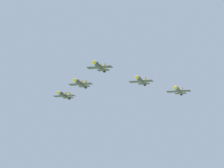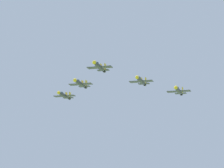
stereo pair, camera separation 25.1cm
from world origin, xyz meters
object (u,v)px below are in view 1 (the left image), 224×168
object	(u,v)px
jet_left_wingman	(141,81)
jet_left_outer	(178,91)
jet_right_wingman	(80,83)
jet_lead	(99,67)
jet_right_outer	(64,95)

from	to	relation	value
jet_left_wingman	jet_left_outer	bearing A→B (deg)	140.13
jet_left_wingman	jet_right_wingman	distance (m)	24.93
jet_lead	jet_right_wingman	size ratio (longest dim) A/B	1.00
jet_left_wingman	jet_left_outer	distance (m)	19.32
jet_lead	jet_right_outer	xyz separation A→B (m)	(38.38, 2.93, -3.94)
jet_left_outer	jet_right_outer	world-z (taller)	jet_right_outer
jet_left_outer	jet_right_outer	distance (m)	49.86
jet_right_wingman	jet_left_wingman	bearing A→B (deg)	89.61
jet_lead	jet_right_wingman	distance (m)	19.41
jet_right_wingman	jet_left_outer	world-z (taller)	jet_right_wingman
jet_left_wingman	jet_right_wingman	world-z (taller)	jet_right_wingman
jet_right_outer	jet_left_wingman	bearing A→B (deg)	68.34
jet_right_wingman	jet_right_outer	bearing A→B (deg)	-140.03
jet_lead	jet_left_wingman	world-z (taller)	jet_lead
jet_left_wingman	jet_left_outer	size ratio (longest dim) A/B	0.96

